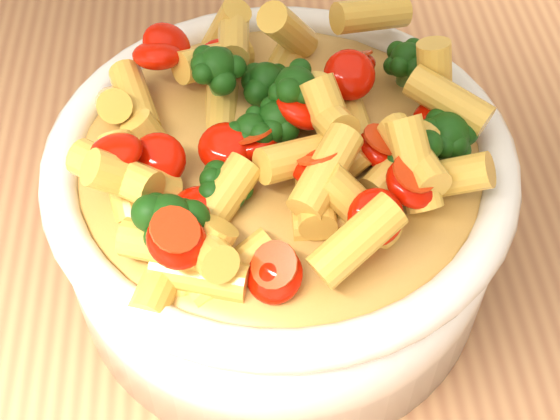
{
  "coord_description": "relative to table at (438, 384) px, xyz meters",
  "views": [
    {
      "loc": [
        -0.14,
        -0.26,
        1.34
      ],
      "look_at": [
        -0.12,
        0.05,
        0.96
      ],
      "focal_mm": 50.0,
      "sensor_mm": 36.0,
      "label": 1
    }
  ],
  "objects": [
    {
      "name": "table",
      "position": [
        0.0,
        0.0,
        0.0
      ],
      "size": [
        1.2,
        0.8,
        0.9
      ],
      "color": "#B1794B",
      "rests_on": "ground"
    },
    {
      "name": "pasta_salad",
      "position": [
        -0.12,
        0.05,
        0.24
      ],
      "size": [
        0.22,
        0.22,
        0.05
      ],
      "color": "gold",
      "rests_on": "serving_bowl"
    },
    {
      "name": "serving_bowl",
      "position": [
        -0.12,
        0.05,
        0.16
      ],
      "size": [
        0.28,
        0.28,
        0.12
      ],
      "color": "white",
      "rests_on": "table"
    }
  ]
}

